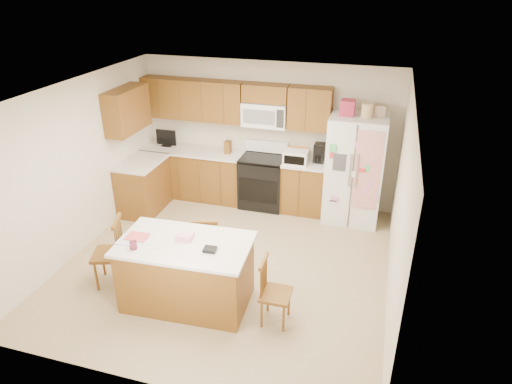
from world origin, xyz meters
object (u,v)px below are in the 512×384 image
(windsor_chair_left, at_px, (110,253))
(island, at_px, (187,272))
(refrigerator, at_px, (355,168))
(windsor_chair_right, at_px, (274,293))
(stove, at_px, (263,180))
(windsor_chair_back, at_px, (207,246))

(windsor_chair_left, bearing_deg, island, -4.37)
(refrigerator, distance_m, windsor_chair_right, 2.96)
(island, bearing_deg, stove, 85.99)
(windsor_chair_left, distance_m, windsor_chair_right, 2.28)
(island, distance_m, windsor_chair_right, 1.14)
(island, xyz_separation_m, windsor_chair_back, (0.00, 0.67, -0.03))
(windsor_chair_left, height_order, windsor_chair_right, windsor_chair_left)
(windsor_chair_back, relative_size, windsor_chair_right, 1.03)
(stove, relative_size, island, 0.68)
(windsor_chair_back, bearing_deg, windsor_chair_left, -152.97)
(island, height_order, windsor_chair_back, island)
(windsor_chair_left, relative_size, windsor_chair_back, 1.09)
(stove, bearing_deg, windsor_chair_back, -95.21)
(island, bearing_deg, windsor_chair_left, 175.63)
(island, xyz_separation_m, windsor_chair_right, (1.14, -0.05, -0.04))
(windsor_chair_back, xyz_separation_m, windsor_chair_right, (1.14, -0.72, -0.01))
(stove, xyz_separation_m, windsor_chair_left, (-1.34, -2.77, -0.02))
(windsor_chair_back, bearing_deg, island, -90.06)
(refrigerator, bearing_deg, windsor_chair_right, -102.54)
(stove, relative_size, windsor_chair_left, 1.17)
(stove, height_order, island, stove)
(stove, bearing_deg, refrigerator, -2.30)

